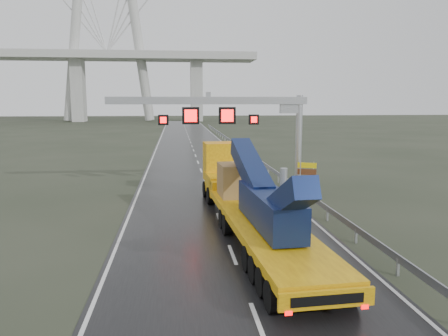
{
  "coord_description": "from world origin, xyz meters",
  "views": [
    {
      "loc": [
        -2.41,
        -14.35,
        6.72
      ],
      "look_at": [
        0.13,
        8.62,
        3.2
      ],
      "focal_mm": 35.0,
      "sensor_mm": 36.0,
      "label": 1
    }
  ],
  "objects": [
    {
      "name": "ground",
      "position": [
        0.0,
        0.0,
        0.0
      ],
      "size": [
        400.0,
        400.0,
        0.0
      ],
      "primitive_type": "plane",
      "color": "#2A3122",
      "rests_on": "ground"
    },
    {
      "name": "road",
      "position": [
        0.0,
        40.0,
        0.01
      ],
      "size": [
        11.0,
        200.0,
        0.02
      ],
      "primitive_type": "cube",
      "color": "black",
      "rests_on": "ground"
    },
    {
      "name": "guardrail",
      "position": [
        6.1,
        30.0,
        0.7
      ],
      "size": [
        0.2,
        140.0,
        1.4
      ],
      "primitive_type": null,
      "color": "gray",
      "rests_on": "ground"
    },
    {
      "name": "sign_gantry",
      "position": [
        2.1,
        17.99,
        5.61
      ],
      "size": [
        14.9,
        1.2,
        7.42
      ],
      "color": "#ACACA8",
      "rests_on": "ground"
    },
    {
      "name": "heavy_haul_truck",
      "position": [
        1.3,
        9.12,
        1.81
      ],
      "size": [
        4.05,
        20.04,
        4.67
      ],
      "rotation": [
        0.0,
        0.0,
        0.06
      ],
      "color": "yellow",
      "rests_on": "ground"
    },
    {
      "name": "exit_sign_pair",
      "position": [
        7.1,
        16.35,
        1.65
      ],
      "size": [
        1.28,
        0.62,
        2.36
      ],
      "rotation": [
        0.0,
        0.0,
        -0.42
      ],
      "color": "#9EA1A6",
      "rests_on": "ground"
    },
    {
      "name": "striped_barrier",
      "position": [
        6.0,
        14.0,
        0.61
      ],
      "size": [
        0.81,
        0.59,
        1.22
      ],
      "primitive_type": "cube",
      "rotation": [
        0.0,
        0.0,
        0.3
      ],
      "color": "red",
      "rests_on": "ground"
    }
  ]
}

